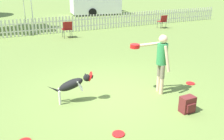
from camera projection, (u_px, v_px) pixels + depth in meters
ground_plane at (116, 94)px, 6.87m from camera, size 240.00×240.00×0.00m
handler_person at (160, 57)px, 6.62m from camera, size 0.91×0.83×1.62m
leaping_dog at (73, 84)px, 6.28m from camera, size 1.16×0.45×0.78m
frisbee_near_handler at (118, 134)px, 5.06m from camera, size 0.26×0.26×0.02m
frisbee_midfield at (190, 83)px, 7.53m from camera, size 0.26×0.26×0.02m
backpack_on_grass at (188, 104)px, 5.87m from camera, size 0.34×0.27×0.39m
picket_fence at (45, 26)px, 14.23m from camera, size 26.22×0.04×0.95m
folding_chair_blue_left at (67, 28)px, 13.27m from camera, size 0.52×0.54×0.89m
folding_chair_center at (163, 20)px, 15.95m from camera, size 0.47×0.49×0.84m
equipment_trailer at (95, 1)px, 22.08m from camera, size 5.15×2.89×2.17m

